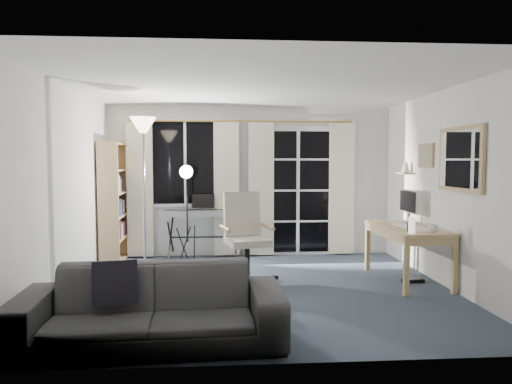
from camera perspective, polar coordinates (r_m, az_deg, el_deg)
floor at (r=5.56m, az=0.68°, el=-12.16°), size 4.50×4.00×0.02m
window at (r=7.33m, az=-8.82°, el=3.65°), size 1.20×0.08×1.40m
french_door at (r=7.41m, az=5.22°, el=0.01°), size 1.32×0.09×2.11m
curtains at (r=7.23m, az=-1.62°, el=0.47°), size 3.60×0.07×2.13m
bookshelf at (r=7.15m, az=-17.62°, el=-1.67°), size 0.33×0.85×1.80m
torchiere_lamp at (r=5.99m, az=-13.91°, el=5.19°), size 0.40×0.40×2.08m
keyboard_piano at (r=7.08m, az=-6.64°, el=-2.70°), size 1.31×0.64×0.94m
studio_light at (r=6.66m, az=-8.66°, el=1.08°), size 0.26×0.30×1.50m
office_chair at (r=5.79m, az=-1.48°, el=-4.69°), size 0.78×0.76×1.13m
desk at (r=6.12m, az=18.38°, el=-4.91°), size 0.71×1.33×0.70m
monitor at (r=6.56m, az=18.55°, el=-1.23°), size 0.17×0.50×0.44m
desk_clutter at (r=5.90m, az=18.71°, el=-5.87°), size 0.39×0.80×0.89m
mug at (r=5.68m, az=21.27°, el=-4.18°), size 0.12×0.10×0.11m
wall_mirror at (r=5.64m, az=24.17°, el=3.76°), size 0.04×0.94×0.74m
framed_print at (r=6.45m, az=20.46°, el=4.29°), size 0.03×0.42×0.32m
wall_shelf at (r=6.89m, az=18.18°, el=2.71°), size 0.16×0.30×0.18m
sofa at (r=3.98m, az=-12.95°, el=-12.28°), size 2.22×0.74×0.86m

